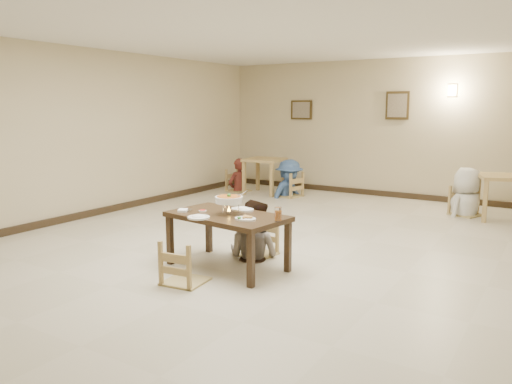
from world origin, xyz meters
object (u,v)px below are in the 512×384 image
Objects in this scene: main_diner at (253,200)px; bg_chair_lr at (289,174)px; bg_chair_rl at (467,188)px; bg_diner_a at (238,158)px; chair_far at (258,221)px; bg_chair_ll at (238,171)px; main_table at (227,220)px; bg_table_right at (503,183)px; curry_warmer at (229,200)px; bg_diner_c at (469,167)px; chair_near at (185,242)px; drink_glass at (278,215)px; bg_table_left at (265,165)px; bg_diner_b at (289,160)px.

main_diner is 4.63m from bg_chair_lr.
bg_diner_a is at bearing 111.44° from bg_chair_rl.
bg_chair_rl is at bearing 70.79° from chair_far.
bg_chair_ll is (-3.11, 4.24, -0.28)m from main_diner.
main_table is 0.57m from main_diner.
bg_table_right is (2.51, 4.23, -0.12)m from main_diner.
main_table is 0.26m from curry_warmer.
bg_table_right is at bearing 102.45° from bg_chair_lr.
chair_near is at bearing 5.48° from bg_diner_c.
bg_chair_ll is (-3.09, 4.77, -0.37)m from curry_warmer.
main_diner is at bearing 141.56° from drink_glass.
curry_warmer is (0.12, 0.70, 0.38)m from chair_near.
main_table is at bearing -63.65° from bg_table_left.
bg_chair_rl is 0.61× the size of bg_diner_b.
bg_diner_b is at bearing 111.12° from bg_chair_rl.
bg_table_left is at bearing 113.87° from bg_diner_a.
chair_near reaches higher than bg_table_right.
chair_near is 5.88× the size of drink_glass.
bg_chair_lr reaches higher than main_table.
chair_far is 4.86m from bg_table_left.
bg_chair_lr is at bearing -3.97° from bg_table_left.
curry_warmer is at bearing 4.01° from bg_diner_c.
bg_table_left is at bearing 110.48° from bg_chair_rl.
main_diner is 4.70m from bg_chair_rl.
curry_warmer is at bearing -63.43° from bg_table_left.
bg_table_left is at bearing 123.48° from main_table.
main_diner is at bearing -120.65° from bg_table_right.
chair_far is at bearing -87.27° from main_diner.
chair_near is 0.58× the size of bg_diner_b.
chair_far is 0.95× the size of bg_chair_ll.
bg_chair_ll is at bearing 111.44° from bg_chair_rl.
bg_chair_ll is at bearing -75.63° from bg_chair_lr.
bg_table_right is (2.54, 4.77, 0.05)m from main_table.
bg_diner_c reaches higher than bg_diner_b.
bg_chair_rl is (1.92, 4.17, 0.04)m from chair_far.
bg_chair_lr is at bearing 111.12° from bg_chair_rl.
chair_far is at bearing -102.36° from chair_near.
curry_warmer is 0.37× the size of bg_chair_lr.
chair_far reaches higher than drink_glass.
bg_table_left is 0.69m from bg_diner_b.
bg_diner_c is (1.91, 4.28, 0.11)m from main_diner.
main_diner is 0.99× the size of bg_diner_a.
bg_diner_b reaches higher than chair_near.
main_diner reaches higher than bg_table_right.
bg_chair_ll reaches higher than chair_far.
bg_diner_c is at bearing 68.15° from curry_warmer.
main_diner is 4.96m from bg_table_left.
bg_table_right is 1.01× the size of bg_chair_ll.
chair_far is 4.53m from bg_diner_b.
main_diner is 4.10× the size of curry_warmer.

